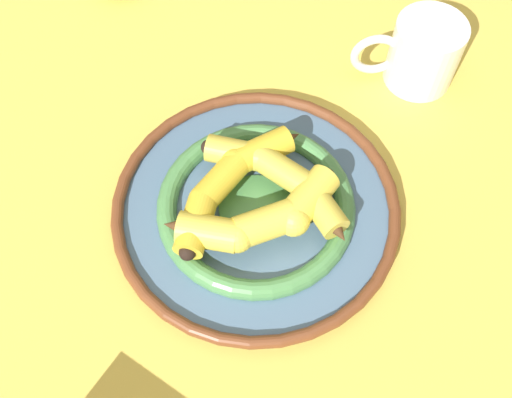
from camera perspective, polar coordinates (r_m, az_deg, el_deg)
ground_plane at (r=0.68m, az=-0.86°, el=-4.49°), size 2.80×2.80×0.00m
decorative_bowl at (r=0.68m, az=-0.00°, el=-0.83°), size 0.33×0.33×0.03m
banana_a at (r=0.66m, az=-2.57°, el=1.67°), size 0.16×0.15×0.03m
banana_b at (r=0.64m, az=0.24°, el=-1.96°), size 0.20×0.09×0.04m
banana_c at (r=0.67m, az=2.51°, el=2.01°), size 0.15×0.16×0.03m
coffee_mug at (r=0.81m, az=15.52°, el=13.32°), size 0.14×0.09×0.09m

